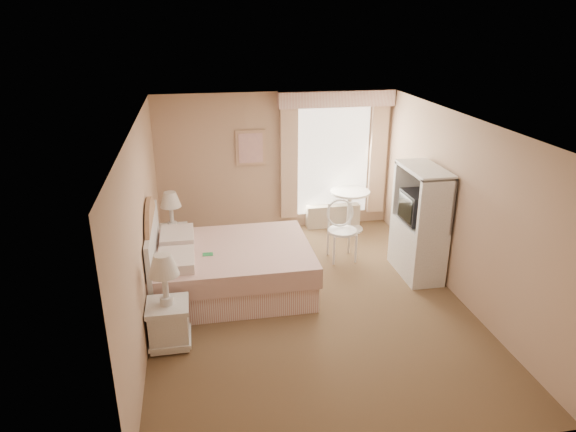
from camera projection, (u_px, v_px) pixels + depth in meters
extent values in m
cube|color=brown|center=(308.00, 302.00, 7.09)|extent=(4.20, 5.50, 0.01)
cube|color=silver|center=(311.00, 122.00, 6.18)|extent=(4.20, 5.50, 0.01)
cube|color=tan|center=(276.00, 163.00, 9.16)|extent=(4.20, 0.01, 2.50)
cube|color=tan|center=(384.00, 343.00, 4.12)|extent=(4.20, 0.01, 2.50)
cube|color=tan|center=(143.00, 230.00, 6.28)|extent=(0.01, 5.50, 2.50)
cube|color=tan|center=(460.00, 208.00, 6.99)|extent=(0.01, 5.50, 2.50)
cube|color=white|center=(333.00, 160.00, 9.31)|extent=(1.30, 0.02, 2.00)
cube|color=beige|center=(289.00, 163.00, 9.12)|extent=(0.30, 0.08, 2.05)
cube|color=beige|center=(378.00, 159.00, 9.40)|extent=(0.30, 0.08, 2.05)
cube|color=tan|center=(337.00, 99.00, 8.81)|extent=(2.05, 0.20, 0.28)
cube|color=beige|center=(333.00, 215.00, 9.60)|extent=(1.00, 0.22, 0.42)
cube|color=tan|center=(251.00, 148.00, 8.94)|extent=(0.52, 0.03, 0.62)
cube|color=beige|center=(251.00, 148.00, 8.93)|extent=(0.42, 0.02, 0.52)
cube|color=tan|center=(232.00, 278.00, 7.36)|extent=(2.18, 1.66, 0.37)
cube|color=#CCA699|center=(231.00, 257.00, 7.24)|extent=(2.24, 1.72, 0.29)
cube|color=beige|center=(176.00, 261.00, 6.68)|extent=(0.47, 0.64, 0.15)
cube|color=beige|center=(177.00, 237.00, 7.40)|extent=(0.47, 0.64, 0.15)
cube|color=#289349|center=(208.00, 254.00, 6.99)|extent=(0.14, 0.10, 0.01)
cube|color=silver|center=(155.00, 260.00, 7.04)|extent=(0.06, 1.76, 1.14)
cylinder|color=#A47357|center=(154.00, 253.00, 7.01)|extent=(0.05, 1.56, 1.56)
cube|color=white|center=(169.00, 326.00, 6.09)|extent=(0.45, 0.45, 0.49)
cube|color=white|center=(167.00, 306.00, 5.99)|extent=(0.49, 0.49, 0.06)
cube|color=white|center=(170.00, 338.00, 6.15)|extent=(0.49, 0.49, 0.05)
cylinder|color=silver|center=(167.00, 300.00, 5.96)|extent=(0.16, 0.16, 0.10)
cylinder|color=silver|center=(165.00, 285.00, 5.89)|extent=(0.07, 0.07, 0.39)
cone|color=silver|center=(163.00, 265.00, 5.79)|extent=(0.35, 0.35, 0.25)
cube|color=white|center=(174.00, 244.00, 8.32)|extent=(0.42, 0.42, 0.46)
cube|color=white|center=(173.00, 229.00, 8.22)|extent=(0.46, 0.46, 0.06)
cube|color=white|center=(175.00, 252.00, 8.38)|extent=(0.46, 0.46, 0.05)
cylinder|color=silver|center=(172.00, 225.00, 8.20)|extent=(0.15, 0.15, 0.09)
cylinder|color=silver|center=(171.00, 214.00, 8.13)|extent=(0.06, 0.06, 0.37)
cone|color=silver|center=(170.00, 199.00, 8.04)|extent=(0.33, 0.33, 0.24)
cylinder|color=silver|center=(348.00, 229.00, 9.50)|extent=(0.53, 0.53, 0.03)
cylinder|color=silver|center=(349.00, 210.00, 9.37)|extent=(0.08, 0.08, 0.72)
cylinder|color=white|center=(350.00, 192.00, 9.24)|extent=(0.72, 0.72, 0.04)
cylinder|color=silver|center=(334.00, 251.00, 8.10)|extent=(0.03, 0.03, 0.48)
cylinder|color=silver|center=(356.00, 249.00, 8.16)|extent=(0.03, 0.03, 0.48)
cylinder|color=silver|center=(328.00, 242.00, 8.42)|extent=(0.03, 0.03, 0.48)
cylinder|color=silver|center=(349.00, 240.00, 8.49)|extent=(0.03, 0.03, 0.48)
cylinder|color=white|center=(342.00, 231.00, 8.20)|extent=(0.47, 0.47, 0.04)
torus|color=silver|center=(340.00, 213.00, 8.25)|extent=(0.46, 0.12, 0.46)
cylinder|color=silver|center=(329.00, 216.00, 8.26)|extent=(0.03, 0.03, 0.42)
cylinder|color=silver|center=(350.00, 214.00, 8.33)|extent=(0.03, 0.03, 0.42)
cube|color=white|center=(417.00, 248.00, 7.76)|extent=(0.51, 1.01, 0.83)
cube|color=white|center=(436.00, 208.00, 7.03)|extent=(0.51, 0.07, 0.83)
cube|color=white|center=(409.00, 187.00, 7.89)|extent=(0.51, 0.07, 0.83)
cube|color=white|center=(425.00, 169.00, 7.31)|extent=(0.51, 1.01, 0.06)
cube|color=white|center=(437.00, 196.00, 7.50)|extent=(0.04, 1.01, 0.83)
cube|color=black|center=(420.00, 207.00, 7.52)|extent=(0.44, 0.55, 0.44)
cube|color=black|center=(406.00, 208.00, 7.48)|extent=(0.02, 0.46, 0.37)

